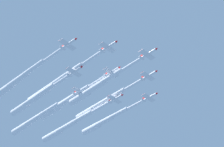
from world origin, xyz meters
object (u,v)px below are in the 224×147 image
(jet_port_mid, at_px, (65,102))
(jet_starboard_mid, at_px, (105,121))
(jet_starboard_outer, at_px, (67,126))
(jet_trail_port, at_px, (33,100))
(jet_lead, at_px, (96,87))
(jet_trail_starboard, at_px, (35,119))
(jet_starboard_inner, at_px, (55,84))
(jet_port_outer, at_px, (18,80))
(jet_port_inner, at_px, (100,104))

(jet_port_mid, relative_size, jet_starboard_mid, 1.07)
(jet_starboard_outer, xyz_separation_m, jet_trail_port, (15.42, 22.97, 1.22))
(jet_port_mid, distance_m, jet_trail_port, 16.30)
(jet_port_mid, xyz_separation_m, jet_starboard_mid, (-20.67, -17.08, -0.13))
(jet_lead, distance_m, jet_trail_starboard, 47.10)
(jet_starboard_inner, height_order, jet_port_mid, jet_port_mid)
(jet_lead, height_order, jet_starboard_inner, jet_starboard_inner)
(jet_port_outer, distance_m, jet_starboard_outer, 42.99)
(jet_port_mid, distance_m, jet_trail_starboard, 24.13)
(jet_starboard_inner, distance_m, jet_port_outer, 17.50)
(jet_starboard_outer, bearing_deg, jet_trail_port, 56.13)
(jet_lead, distance_m, jet_starboard_outer, 38.07)
(jet_port_mid, relative_size, jet_port_outer, 0.95)
(jet_port_mid, relative_size, jet_trail_starboard, 0.94)
(jet_starboard_mid, relative_size, jet_port_outer, 0.89)
(jet_lead, xyz_separation_m, jet_port_outer, (37.11, 3.54, 1.60))
(jet_starboard_inner, bearing_deg, jet_port_outer, 11.75)
(jet_starboard_outer, bearing_deg, jet_lead, 115.97)
(jet_starboard_mid, bearing_deg, jet_port_mid, 39.58)
(jet_starboard_inner, bearing_deg, jet_lead, 179.95)
(jet_lead, bearing_deg, jet_starboard_outer, -64.03)
(jet_starboard_mid, height_order, jet_trail_port, jet_starboard_mid)
(jet_trail_starboard, bearing_deg, jet_port_mid, 137.18)
(jet_trail_port, bearing_deg, jet_starboard_inner, 137.15)
(jet_starboard_mid, distance_m, jet_port_outer, 55.05)
(jet_starboard_mid, distance_m, jet_starboard_outer, 21.02)
(jet_port_inner, height_order, jet_starboard_inner, jet_starboard_inner)
(jet_port_outer, relative_size, jet_trail_starboard, 0.99)
(jet_port_inner, bearing_deg, jet_starboard_mid, -97.69)
(jet_starboard_mid, xyz_separation_m, jet_port_outer, (41.24, 36.45, -0.62))
(jet_starboard_inner, xyz_separation_m, jet_trail_port, (12.11, -11.23, -1.44))
(jet_starboard_inner, relative_size, jet_port_outer, 1.01)
(jet_port_inner, distance_m, jet_trail_starboard, 39.31)
(jet_starboard_inner, relative_size, jet_trail_starboard, 1.00)
(jet_port_mid, xyz_separation_m, jet_trail_starboard, (17.70, -16.40, 0.62))
(jet_starboard_mid, relative_size, jet_trail_port, 1.00)
(jet_starboard_outer, height_order, jet_trail_port, jet_trail_port)
(jet_port_outer, relative_size, jet_trail_port, 1.13)
(jet_port_mid, distance_m, jet_port_outer, 28.27)
(jet_port_inner, relative_size, jet_trail_port, 1.03)
(jet_lead, relative_size, jet_starboard_inner, 0.92)
(jet_port_inner, relative_size, jet_port_mid, 0.96)
(jet_port_outer, distance_m, jet_trail_port, 15.64)
(jet_starboard_mid, bearing_deg, jet_port_inner, 82.31)
(jet_port_outer, xyz_separation_m, jet_trail_port, (-5.02, -14.79, -0.88))
(jet_starboard_outer, bearing_deg, jet_trail_starboard, 6.50)
(jet_starboard_inner, bearing_deg, jet_trail_starboard, -66.14)
(jet_starboard_outer, bearing_deg, jet_starboard_inner, 84.46)
(jet_port_inner, distance_m, jet_starboard_inner, 27.73)
(jet_lead, xyz_separation_m, jet_port_mid, (16.53, -15.82, 2.35))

